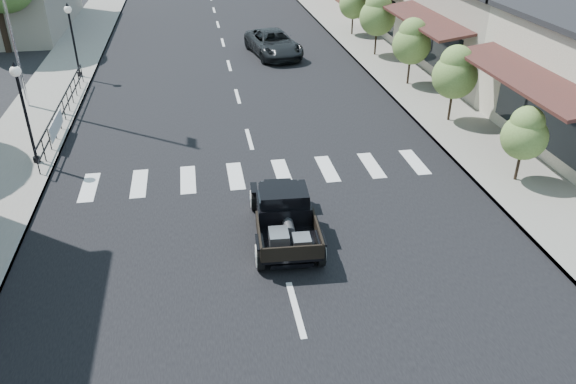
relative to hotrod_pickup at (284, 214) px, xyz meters
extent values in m
plane|color=black|center=(-0.24, -0.13, -0.71)|extent=(120.00, 120.00, 0.00)
cube|color=black|center=(-0.24, 14.87, -0.70)|extent=(14.00, 80.00, 0.02)
cube|color=gray|center=(-8.74, 14.87, -0.64)|extent=(3.00, 80.00, 0.15)
cube|color=gray|center=(8.26, 14.87, -0.64)|extent=(3.00, 80.00, 0.15)
cube|color=#A59B8A|center=(14.76, 12.87, 1.54)|extent=(10.00, 9.00, 4.50)
imported|color=black|center=(2.42, 18.45, -0.02)|extent=(3.09, 5.31, 1.39)
camera|label=1|loc=(-2.14, -13.10, 8.12)|focal=35.00mm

